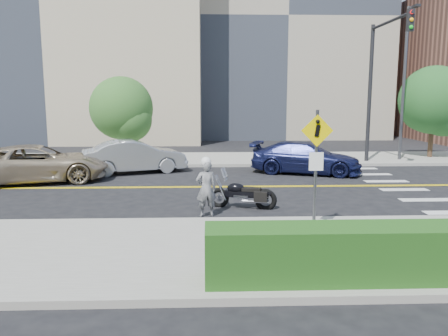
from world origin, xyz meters
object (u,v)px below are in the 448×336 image
pedestrian_sign (316,159)px  parked_car_silver (135,156)px  suv (38,163)px  motorcyclist (206,187)px  parked_car_blue (306,158)px  motorcycle (243,188)px

pedestrian_sign → parked_car_silver: (-6.04, 9.75, -1.19)m
suv → parked_car_silver: size_ratio=1.20×
pedestrian_sign → parked_car_silver: 11.54m
motorcyclist → parked_car_blue: size_ratio=0.35×
suv → parked_car_silver: 4.22m
pedestrian_sign → suv: (-9.67, 7.60, -1.18)m
pedestrian_sign → motorcyclist: pedestrian_sign is taller
parked_car_blue → parked_car_silver: bearing=105.6°
suv → parked_car_blue: bearing=-97.1°
motorcyclist → suv: (-6.97, 5.62, -0.10)m
suv → parked_car_blue: size_ratio=1.12×
pedestrian_sign → suv: pedestrian_sign is taller
motorcyclist → motorcycle: (1.15, 0.96, -0.25)m
parked_car_silver → parked_car_blue: 7.91m
pedestrian_sign → parked_car_silver: pedestrian_sign is taller
pedestrian_sign → motorcyclist: (-2.70, 1.98, -1.08)m
pedestrian_sign → parked_car_blue: pedestrian_sign is taller
parked_car_silver → motorcycle: bearing=-166.6°
motorcycle → suv: bearing=163.5°
motorcyclist → suv: size_ratio=0.32×
motorcyclist → motorcycle: motorcyclist is taller
motorcyclist → motorcycle: bearing=-151.8°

